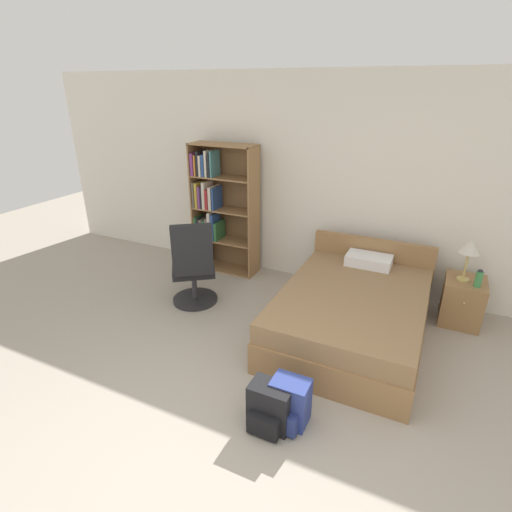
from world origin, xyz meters
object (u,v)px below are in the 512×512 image
at_px(bed, 353,311).
at_px(table_lamp, 470,248).
at_px(bookshelf, 217,207).
at_px(office_chair, 193,269).
at_px(water_bottle, 479,279).
at_px(nightstand, 462,301).
at_px(backpack_black, 270,407).
at_px(backpack_blue, 289,403).

height_order(bed, table_lamp, table_lamp).
bearing_deg(bed, bookshelf, 158.04).
height_order(bookshelf, office_chair, bookshelf).
distance_m(bed, table_lamp, 1.37).
bearing_deg(water_bottle, bed, -149.89).
distance_m(bed, office_chair, 1.84).
height_order(office_chair, nightstand, office_chair).
bearing_deg(bookshelf, table_lamp, -1.86).
xyz_separation_m(bed, backpack_black, (-0.28, -1.50, -0.09)).
height_order(bookshelf, table_lamp, bookshelf).
bearing_deg(bookshelf, bed, -21.96).
bearing_deg(table_lamp, bed, -142.77).
bearing_deg(backpack_black, nightstand, 60.13).
xyz_separation_m(bookshelf, office_chair, (0.28, -1.05, -0.43)).
bearing_deg(nightstand, backpack_black, -119.87).
bearing_deg(office_chair, backpack_blue, -35.94).
relative_size(table_lamp, backpack_black, 1.24).
bearing_deg(water_bottle, bookshelf, 176.43).
bearing_deg(bookshelf, nightstand, -1.53).
relative_size(water_bottle, backpack_black, 0.51).
relative_size(office_chair, backpack_blue, 2.82).
distance_m(bookshelf, office_chair, 1.17).
height_order(nightstand, backpack_blue, nightstand).
xyz_separation_m(bookshelf, backpack_blue, (1.94, -2.25, -0.72)).
distance_m(backpack_blue, backpack_black, 0.15).
distance_m(office_chair, backpack_blue, 2.07).
distance_m(office_chair, nightstand, 3.00).
height_order(table_lamp, backpack_black, table_lamp).
height_order(bed, nightstand, bed).
relative_size(water_bottle, backpack_blue, 0.50).
height_order(bed, backpack_black, bed).
relative_size(office_chair, backpack_black, 2.91).
xyz_separation_m(water_bottle, backpack_blue, (-1.27, -2.05, -0.41)).
relative_size(table_lamp, water_bottle, 2.42).
xyz_separation_m(bookshelf, nightstand, (3.12, -0.08, -0.65)).
distance_m(nightstand, table_lamp, 0.62).
distance_m(bookshelf, backpack_blue, 3.06).
distance_m(table_lamp, backpack_black, 2.66).
height_order(nightstand, backpack_black, nightstand).
bearing_deg(bed, table_lamp, 37.23).
bearing_deg(backpack_blue, bed, 83.64).
bearing_deg(backpack_blue, nightstand, 61.43).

